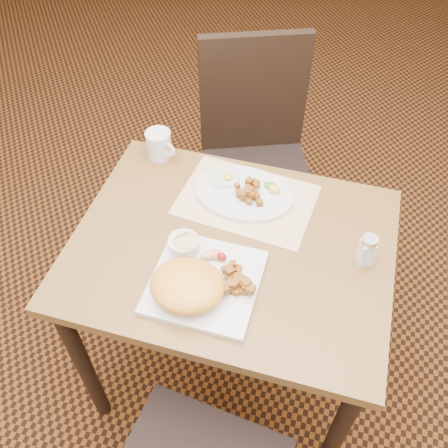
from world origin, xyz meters
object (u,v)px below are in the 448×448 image
at_px(table, 231,267).
at_px(plate_square, 205,282).
at_px(plate_oval, 244,193).
at_px(salt_shaker, 367,250).
at_px(coffee_mug, 159,145).
at_px(chair_far, 256,149).

height_order(table, plate_square, plate_square).
height_order(plate_oval, salt_shaker, salt_shaker).
bearing_deg(table, salt_shaker, 6.60).
xyz_separation_m(plate_oval, coffee_mug, (-0.31, 0.11, 0.04)).
bearing_deg(chair_far, salt_shaker, 103.41).
relative_size(chair_far, plate_oval, 3.19).
relative_size(salt_shaker, coffee_mug, 0.91).
bearing_deg(plate_square, coffee_mug, 123.39).
xyz_separation_m(table, plate_oval, (-0.02, 0.19, 0.12)).
distance_m(chair_far, salt_shaker, 0.81).
distance_m(plate_square, coffee_mug, 0.54).
height_order(plate_square, coffee_mug, coffee_mug).
height_order(table, plate_oval, plate_oval).
xyz_separation_m(plate_square, coffee_mug, (-0.30, 0.45, 0.04)).
distance_m(plate_square, salt_shaker, 0.44).
bearing_deg(table, chair_far, 96.97).
bearing_deg(plate_oval, salt_shaker, -22.02).
distance_m(chair_far, plate_oval, 0.52).
relative_size(plate_oval, coffee_mug, 2.78).
bearing_deg(salt_shaker, coffee_mug, 159.43).
bearing_deg(table, plate_square, -101.81).
bearing_deg(coffee_mug, salt_shaker, -20.57).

